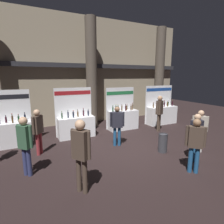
# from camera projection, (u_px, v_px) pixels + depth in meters

# --- Properties ---
(ground_plane) EXTENTS (26.47, 26.47, 0.00)m
(ground_plane) POSITION_uv_depth(u_px,v_px,m) (127.00, 149.00, 7.13)
(ground_plane) COLOR black
(hall_colonnade) EXTENTS (13.24, 1.45, 6.17)m
(hall_colonnade) POSITION_uv_depth(u_px,v_px,m) (87.00, 72.00, 10.57)
(hall_colonnade) COLOR gray
(hall_colonnade) RESTS_ON ground_plane
(exhibitor_booth_0) EXTENTS (1.86, 0.66, 2.27)m
(exhibitor_booth_0) POSITION_uv_depth(u_px,v_px,m) (8.00, 132.00, 7.24)
(exhibitor_booth_0) COLOR white
(exhibitor_booth_0) RESTS_ON ground_plane
(exhibitor_booth_1) EXTENTS (1.74, 0.66, 2.28)m
(exhibitor_booth_1) POSITION_uv_depth(u_px,v_px,m) (76.00, 125.00, 8.43)
(exhibitor_booth_1) COLOR white
(exhibitor_booth_1) RESTS_ON ground_plane
(exhibitor_booth_2) EXTENTS (1.67, 0.66, 2.21)m
(exhibitor_booth_2) POSITION_uv_depth(u_px,v_px,m) (123.00, 118.00, 9.69)
(exhibitor_booth_2) COLOR white
(exhibitor_booth_2) RESTS_ON ground_plane
(exhibitor_booth_3) EXTENTS (1.94, 0.66, 2.25)m
(exhibitor_booth_3) POSITION_uv_depth(u_px,v_px,m) (161.00, 114.00, 10.78)
(exhibitor_booth_3) COLOR white
(exhibitor_booth_3) RESTS_ON ground_plane
(trash_bin) EXTENTS (0.34, 0.34, 0.71)m
(trash_bin) POSITION_uv_depth(u_px,v_px,m) (163.00, 143.00, 6.77)
(trash_bin) COLOR #38383D
(trash_bin) RESTS_ON ground_plane
(visitor_0) EXTENTS (0.40, 0.40, 1.73)m
(visitor_0) POSITION_uv_depth(u_px,v_px,m) (25.00, 142.00, 5.02)
(visitor_0) COLOR navy
(visitor_0) RESTS_ON ground_plane
(visitor_1) EXTENTS (0.42, 0.47, 1.83)m
(visitor_1) POSITION_uv_depth(u_px,v_px,m) (81.00, 150.00, 4.26)
(visitor_1) COLOR #47382D
(visitor_1) RESTS_ON ground_plane
(visitor_2) EXTENTS (0.47, 0.43, 1.59)m
(visitor_2) POSITION_uv_depth(u_px,v_px,m) (200.00, 128.00, 6.66)
(visitor_2) COLOR silver
(visitor_2) RESTS_ON ground_plane
(visitor_3) EXTENTS (0.47, 0.37, 1.84)m
(visitor_3) POSITION_uv_depth(u_px,v_px,m) (159.00, 110.00, 9.23)
(visitor_3) COLOR #47382D
(visitor_3) RESTS_ON ground_plane
(visitor_5) EXTENTS (0.56, 0.39, 1.63)m
(visitor_5) POSITION_uv_depth(u_px,v_px,m) (117.00, 122.00, 7.25)
(visitor_5) COLOR navy
(visitor_5) RESTS_ON ground_plane
(visitor_7) EXTENTS (0.40, 0.44, 1.67)m
(visitor_7) POSITION_uv_depth(u_px,v_px,m) (38.00, 128.00, 6.44)
(visitor_7) COLOR maroon
(visitor_7) RESTS_ON ground_plane
(visitor_8) EXTENTS (0.44, 0.43, 1.63)m
(visitor_8) POSITION_uv_depth(u_px,v_px,m) (195.00, 141.00, 5.19)
(visitor_8) COLOR navy
(visitor_8) RESTS_ON ground_plane
(visitor_9) EXTENTS (0.52, 0.29, 1.62)m
(visitor_9) POSITION_uv_depth(u_px,v_px,m) (196.00, 133.00, 5.93)
(visitor_9) COLOR navy
(visitor_9) RESTS_ON ground_plane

